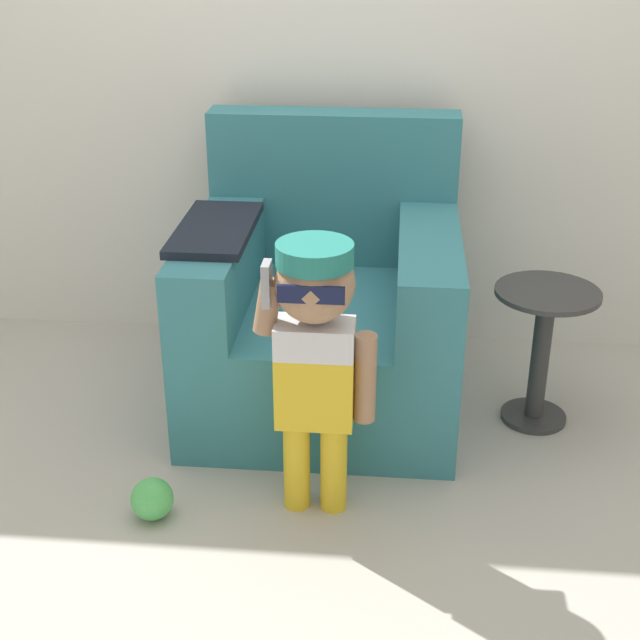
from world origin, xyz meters
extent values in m
plane|color=#ADA89E|center=(0.00, 0.00, 0.00)|extent=(10.00, 10.00, 0.00)
cube|color=silver|center=(0.00, 0.78, 1.30)|extent=(10.00, 0.05, 2.60)
cube|color=teal|center=(0.06, 0.17, 0.21)|extent=(0.97, 0.99, 0.43)
cube|color=teal|center=(0.06, 0.58, 0.73)|extent=(0.97, 0.16, 0.60)
cube|color=teal|center=(-0.31, 0.08, 0.57)|extent=(0.22, 0.83, 0.28)
cube|color=teal|center=(0.44, 0.08, 0.57)|extent=(0.22, 0.83, 0.28)
cube|color=black|center=(-0.31, 0.08, 0.72)|extent=(0.26, 0.55, 0.03)
cylinder|color=gold|center=(0.04, -0.50, 0.16)|extent=(0.08, 0.08, 0.32)
cylinder|color=gold|center=(0.15, -0.50, 0.16)|extent=(0.08, 0.08, 0.32)
cube|color=gold|center=(0.09, -0.50, 0.44)|extent=(0.23, 0.13, 0.23)
cube|color=silver|center=(0.09, -0.50, 0.60)|extent=(0.23, 0.13, 0.10)
sphere|color=#997051|center=(0.09, -0.50, 0.78)|extent=(0.23, 0.23, 0.23)
cylinder|color=#1E7066|center=(0.09, -0.50, 0.87)|extent=(0.22, 0.22, 0.06)
cube|color=#1E7066|center=(0.09, -0.40, 0.84)|extent=(0.13, 0.11, 0.01)
cube|color=#0F1433|center=(0.09, -0.61, 0.79)|extent=(0.19, 0.01, 0.05)
cylinder|color=#997051|center=(0.25, -0.50, 0.48)|extent=(0.07, 0.07, 0.28)
cylinder|color=#997051|center=(-0.04, -0.50, 0.70)|extent=(0.09, 0.07, 0.17)
cube|color=gray|center=(-0.04, -0.52, 0.78)|extent=(0.02, 0.07, 0.13)
cylinder|color=#333333|center=(0.86, 0.10, 0.01)|extent=(0.24, 0.24, 0.02)
cylinder|color=#333333|center=(0.86, 0.10, 0.25)|extent=(0.07, 0.07, 0.51)
cylinder|color=#333333|center=(0.86, 0.10, 0.52)|extent=(0.37, 0.37, 0.02)
sphere|color=#4CB256|center=(-0.41, -0.61, 0.07)|extent=(0.14, 0.14, 0.14)
camera|label=1|loc=(0.33, -2.83, 1.78)|focal=50.00mm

